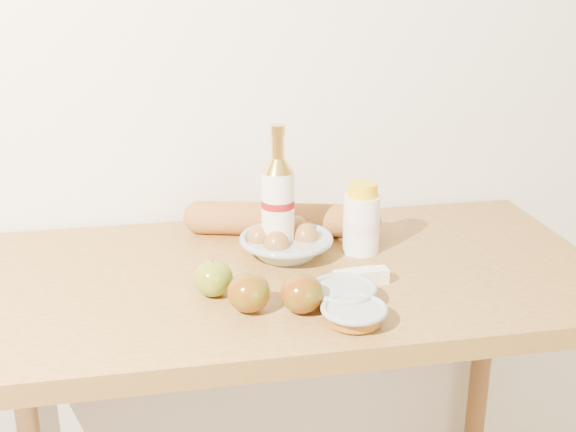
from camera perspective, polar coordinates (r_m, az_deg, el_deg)
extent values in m
cube|color=silver|center=(1.56, -2.54, 14.28)|extent=(3.50, 0.02, 2.60)
cube|color=#B08038|center=(1.36, -0.24, -5.10)|extent=(1.20, 0.60, 0.04)
cylinder|color=brown|center=(1.82, -19.79, -15.74)|extent=(0.05, 0.05, 0.86)
cylinder|color=brown|center=(1.95, 14.87, -12.50)|extent=(0.05, 0.05, 0.86)
cylinder|color=white|center=(1.39, -0.80, 0.14)|extent=(0.08, 0.08, 0.17)
cylinder|color=maroon|center=(1.38, -0.81, 1.02)|extent=(0.08, 0.08, 0.01)
cone|color=gold|center=(1.36, -0.82, 4.07)|extent=(0.08, 0.08, 0.03)
cylinder|color=gold|center=(1.35, -0.83, 5.54)|extent=(0.03, 0.03, 0.05)
cylinder|color=gold|center=(1.34, -0.84, 6.85)|extent=(0.04, 0.04, 0.02)
cylinder|color=white|center=(1.42, 5.82, -0.63)|extent=(0.08, 0.08, 0.12)
cylinder|color=#F4D1CC|center=(1.42, 5.82, -0.63)|extent=(0.09, 0.09, 0.02)
cylinder|color=yellow|center=(1.40, 5.92, 2.10)|extent=(0.07, 0.07, 0.03)
torus|color=#97A5A1|center=(1.40, -0.14, -1.81)|extent=(0.24, 0.24, 0.01)
ellipsoid|color=brown|center=(1.37, -0.92, -2.47)|extent=(0.07, 0.07, 0.06)
ellipsoid|color=brown|center=(1.41, 1.43, -1.85)|extent=(0.07, 0.07, 0.06)
ellipsoid|color=brown|center=(1.43, -0.92, -1.49)|extent=(0.07, 0.07, 0.06)
ellipsoid|color=brown|center=(1.40, -2.28, -1.96)|extent=(0.07, 0.07, 0.06)
ellipsoid|color=brown|center=(1.45, 0.69, -1.21)|extent=(0.07, 0.07, 0.06)
cylinder|color=#BE7E3A|center=(1.51, -0.51, -0.26)|extent=(0.35, 0.15, 0.07)
sphere|color=#BE7E3A|center=(1.53, -6.98, -0.10)|extent=(0.08, 0.08, 0.07)
sphere|color=#BE7E3A|center=(1.50, 6.08, -0.42)|extent=(0.08, 0.08, 0.07)
ellipsoid|color=olive|center=(1.25, -5.93, -4.92)|extent=(0.08, 0.08, 0.06)
cylinder|color=#492F18|center=(1.24, -5.98, -3.80)|extent=(0.01, 0.01, 0.01)
ellipsoid|color=#941108|center=(1.20, -3.12, -6.06)|extent=(0.08, 0.08, 0.07)
cylinder|color=#50381A|center=(1.18, -3.15, -4.84)|extent=(0.01, 0.01, 0.01)
ellipsoid|color=maroon|center=(1.19, 1.10, -6.13)|extent=(0.09, 0.09, 0.07)
cylinder|color=#4D3419|center=(1.18, 1.11, -4.90)|extent=(0.01, 0.01, 0.01)
torus|color=#93A19C|center=(1.23, 4.40, -5.73)|extent=(0.13, 0.13, 0.01)
cylinder|color=brown|center=(1.23, 4.39, -6.22)|extent=(0.11, 0.11, 0.02)
torus|color=#97A59F|center=(1.16, 5.25, -7.32)|extent=(0.13, 0.13, 0.01)
cylinder|color=brown|center=(1.17, 5.24, -7.80)|extent=(0.11, 0.11, 0.02)
cube|color=#F6EDBE|center=(1.30, 5.79, -4.83)|extent=(0.10, 0.03, 0.03)
cube|color=#F3E8CE|center=(1.30, 5.79, -4.83)|extent=(0.05, 0.03, 0.03)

